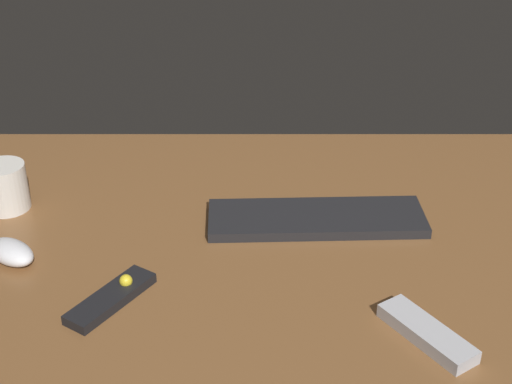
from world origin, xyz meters
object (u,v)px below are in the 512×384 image
Objects in this scene: media_remote at (112,297)px; tv_remote at (427,333)px; keyboard at (317,218)px; coffee_mug at (5,187)px; computer_mouse at (12,252)px.

media_remote is 49.58cm from tv_remote.
tv_remote is at bearing -69.12° from keyboard.
media_remote is 1.79× the size of coffee_mug.
computer_mouse is 0.61× the size of tv_remote.
keyboard is 55.52cm from computer_mouse.
keyboard is 2.45× the size of media_remote.
computer_mouse reaches higher than media_remote.
computer_mouse is 22.63cm from media_remote.
computer_mouse reaches higher than keyboard.
tv_remote is (48.74, -9.09, 0.18)cm from media_remote.
media_remote reaches higher than tv_remote.
keyboard is 4.39× the size of coffee_mug.
coffee_mug reaches higher than tv_remote.
computer_mouse is 71.21cm from tv_remote.
tv_remote is (14.13, -33.57, 0.17)cm from keyboard.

